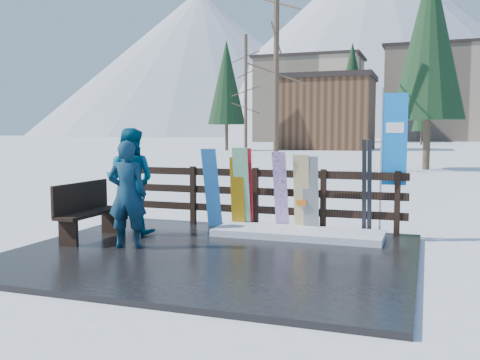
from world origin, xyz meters
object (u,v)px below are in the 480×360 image
at_px(rental_flag, 392,145).
at_px(snowboard_1, 242,188).
at_px(snowboard_0, 212,188).
at_px(snowboard_2, 237,193).
at_px(bench, 87,209).
at_px(person_front, 127,194).
at_px(person_back, 130,181).
at_px(snowboard_3, 281,192).
at_px(snowboard_4, 311,195).
at_px(snowboard_5, 302,194).

bearing_deg(rental_flag, snowboard_1, -174.25).
distance_m(snowboard_0, snowboard_2, 0.53).
height_order(bench, rental_flag, rental_flag).
xyz_separation_m(person_front, person_back, (-0.59, 1.06, 0.10)).
distance_m(bench, snowboard_2, 2.75).
distance_m(person_front, person_back, 1.22).
bearing_deg(snowboard_1, rental_flag, 5.75).
relative_size(snowboard_3, person_front, 0.89).
bearing_deg(snowboard_2, snowboard_1, 0.00).
xyz_separation_m(snowboard_0, snowboard_4, (1.92, 0.00, -0.06)).
relative_size(bench, snowboard_3, 0.99).
bearing_deg(person_back, snowboard_2, -153.96).
xyz_separation_m(snowboard_1, snowboard_5, (1.15, 0.00, -0.06)).
bearing_deg(snowboard_0, person_back, -136.20).
bearing_deg(snowboard_0, snowboard_4, 0.00).
xyz_separation_m(rental_flag, person_back, (-4.42, -1.36, -0.66)).
distance_m(snowboard_0, snowboard_3, 1.36).
relative_size(snowboard_1, snowboard_4, 1.11).
xyz_separation_m(snowboard_0, person_front, (-0.55, -2.15, 0.09)).
xyz_separation_m(snowboard_3, person_back, (-2.50, -1.09, 0.21)).
distance_m(bench, snowboard_4, 3.93).
xyz_separation_m(bench, snowboard_4, (3.51, 1.77, 0.18)).
relative_size(snowboard_4, snowboard_5, 0.98).
xyz_separation_m(snowboard_3, snowboard_5, (0.39, 0.00, -0.03)).
height_order(snowboard_0, person_back, person_back).
bearing_deg(snowboard_0, bench, -131.92).
bearing_deg(snowboard_3, snowboard_0, -180.00).
xyz_separation_m(bench, snowboard_2, (2.11, 1.77, 0.16)).
relative_size(snowboard_1, person_front, 0.92).
xyz_separation_m(bench, snowboard_0, (1.59, 1.77, 0.24)).
height_order(snowboard_2, rental_flag, rental_flag).
xyz_separation_m(snowboard_1, snowboard_2, (-0.08, 0.00, -0.09)).
bearing_deg(snowboard_2, person_front, -116.40).
xyz_separation_m(snowboard_1, person_back, (-1.74, -1.09, 0.18)).
bearing_deg(snowboard_5, snowboard_2, -180.00).
bearing_deg(snowboard_0, snowboard_1, 0.00).
height_order(snowboard_5, person_back, person_back).
relative_size(snowboard_1, rental_flag, 0.60).
relative_size(person_front, person_back, 0.89).
height_order(snowboard_1, rental_flag, rental_flag).
relative_size(snowboard_4, person_back, 0.74).
height_order(bench, snowboard_0, snowboard_0).
distance_m(bench, rental_flag, 5.39).
relative_size(rental_flag, person_front, 1.53).
bearing_deg(bench, snowboard_4, 26.73).
bearing_deg(snowboard_3, snowboard_2, 180.00).
relative_size(bench, snowboard_1, 0.96).
bearing_deg(snowboard_1, person_front, -118.12).
relative_size(snowboard_1, snowboard_2, 1.14).
xyz_separation_m(snowboard_3, person_front, (-1.91, -2.15, 0.11)).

